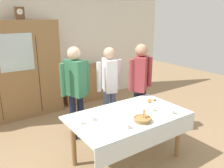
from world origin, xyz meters
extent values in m
plane|color=#997A56|center=(0.00, 0.00, 0.00)|extent=(12.00, 12.00, 0.00)
cube|color=silver|center=(0.00, 2.65, 1.35)|extent=(6.40, 0.10, 2.70)
cylinder|color=olive|center=(0.70, -0.55, 0.36)|extent=(0.07, 0.07, 0.72)
cylinder|color=olive|center=(-0.70, 0.15, 0.36)|extent=(0.07, 0.07, 0.72)
cylinder|color=olive|center=(0.70, 0.15, 0.36)|extent=(0.07, 0.07, 0.72)
cube|color=silver|center=(0.00, -0.20, 0.74)|extent=(1.68, 0.98, 0.03)
cube|color=silver|center=(0.00, -0.69, 0.60)|extent=(1.68, 0.01, 0.24)
cube|color=olive|center=(-0.90, 2.35, 1.01)|extent=(1.78, 0.45, 2.01)
cube|color=silver|center=(-0.90, 2.13, 1.41)|extent=(0.64, 0.01, 0.72)
cube|color=black|center=(-0.51, 2.13, 0.91)|extent=(0.01, 0.01, 1.61)
cube|color=brown|center=(-0.71, 2.35, 2.13)|extent=(0.18, 0.10, 0.24)
cylinder|color=white|center=(-0.71, 2.30, 2.16)|extent=(0.11, 0.01, 0.11)
cube|color=black|center=(-0.71, 2.30, 2.18)|extent=(0.00, 0.00, 0.04)
cube|color=black|center=(-0.69, 2.30, 2.16)|extent=(0.05, 0.00, 0.00)
cube|color=olive|center=(0.73, 2.41, 0.45)|extent=(1.18, 0.35, 0.89)
cube|color=#664C7A|center=(0.73, 2.41, 0.90)|extent=(0.12, 0.22, 0.02)
cube|color=#99332D|center=(0.73, 2.41, 0.93)|extent=(0.15, 0.20, 0.03)
cylinder|color=white|center=(-0.70, -0.09, 0.76)|extent=(0.13, 0.13, 0.01)
cylinder|color=white|center=(-0.70, -0.09, 0.79)|extent=(0.08, 0.08, 0.05)
torus|color=white|center=(-0.66, -0.09, 0.79)|extent=(0.04, 0.01, 0.04)
cylinder|color=#47230F|center=(-0.70, -0.09, 0.81)|extent=(0.06, 0.06, 0.01)
cylinder|color=white|center=(0.52, -0.54, 0.76)|extent=(0.13, 0.13, 0.01)
cylinder|color=white|center=(0.52, -0.54, 0.79)|extent=(0.08, 0.08, 0.05)
torus|color=white|center=(0.56, -0.54, 0.79)|extent=(0.04, 0.01, 0.04)
cylinder|color=#47230F|center=(0.52, -0.54, 0.81)|extent=(0.06, 0.06, 0.01)
cylinder|color=white|center=(-0.28, -0.53, 0.76)|extent=(0.13, 0.13, 0.01)
cylinder|color=white|center=(-0.28, -0.53, 0.79)|extent=(0.08, 0.08, 0.05)
torus|color=white|center=(-0.24, -0.53, 0.79)|extent=(0.04, 0.01, 0.04)
cylinder|color=#47230F|center=(-0.28, -0.53, 0.81)|extent=(0.06, 0.06, 0.01)
cylinder|color=white|center=(-0.52, -0.08, 0.76)|extent=(0.13, 0.13, 0.01)
cylinder|color=white|center=(-0.52, -0.08, 0.79)|extent=(0.08, 0.08, 0.05)
torus|color=white|center=(-0.48, -0.08, 0.79)|extent=(0.04, 0.01, 0.04)
cylinder|color=white|center=(0.37, -0.31, 0.76)|extent=(0.13, 0.13, 0.01)
cylinder|color=white|center=(0.37, -0.31, 0.79)|extent=(0.08, 0.08, 0.05)
torus|color=white|center=(0.41, -0.31, 0.79)|extent=(0.04, 0.01, 0.04)
cylinder|color=#47230F|center=(0.37, -0.31, 0.81)|extent=(0.06, 0.06, 0.01)
cylinder|color=#9E7542|center=(0.01, -0.49, 0.78)|extent=(0.22, 0.22, 0.05)
torus|color=#9E7542|center=(0.01, -0.49, 0.80)|extent=(0.24, 0.24, 0.02)
cylinder|color=tan|center=(0.04, -0.50, 0.85)|extent=(0.04, 0.04, 0.12)
cylinder|color=tan|center=(0.04, -0.49, 0.85)|extent=(0.04, 0.04, 0.12)
cylinder|color=tan|center=(0.04, -0.47, 0.85)|extent=(0.05, 0.02, 0.12)
cylinder|color=white|center=(0.60, -0.07, 0.76)|extent=(0.28, 0.28, 0.01)
ellipsoid|color=#BC7F3D|center=(0.66, -0.05, 0.78)|extent=(0.07, 0.05, 0.04)
ellipsoid|color=#BC7F3D|center=(0.59, -0.01, 0.78)|extent=(0.07, 0.05, 0.04)
ellipsoid|color=#BC7F3D|center=(0.54, -0.06, 0.78)|extent=(0.07, 0.05, 0.04)
cube|color=silver|center=(0.15, -0.18, 0.75)|extent=(0.10, 0.01, 0.00)
ellipsoid|color=silver|center=(0.20, -0.18, 0.76)|extent=(0.03, 0.02, 0.01)
cube|color=silver|center=(-0.29, -0.33, 0.75)|extent=(0.10, 0.01, 0.00)
ellipsoid|color=silver|center=(-0.24, -0.33, 0.76)|extent=(0.03, 0.02, 0.01)
cylinder|color=#191E38|center=(-0.38, 0.82, 0.40)|extent=(0.11, 0.11, 0.80)
cylinder|color=#191E38|center=(-0.23, 0.82, 0.40)|extent=(0.11, 0.11, 0.80)
cube|color=#33704C|center=(-0.31, 0.82, 1.10)|extent=(0.30, 0.40, 0.60)
sphere|color=#DBB293|center=(-0.31, 0.82, 1.51)|extent=(0.22, 0.22, 0.22)
cylinder|color=#33704C|center=(-0.53, 0.82, 1.10)|extent=(0.08, 0.08, 0.54)
cylinder|color=#33704C|center=(-0.09, 0.82, 1.10)|extent=(0.08, 0.08, 0.54)
cylinder|color=#191E38|center=(0.70, 0.43, 0.40)|extent=(0.11, 0.11, 0.81)
cylinder|color=#191E38|center=(0.85, 0.43, 0.40)|extent=(0.11, 0.11, 0.81)
cube|color=#933338|center=(0.77, 0.43, 1.11)|extent=(0.41, 0.38, 0.60)
sphere|color=tan|center=(0.77, 0.43, 1.52)|extent=(0.22, 0.22, 0.22)
cylinder|color=#933338|center=(0.55, 0.43, 1.11)|extent=(0.08, 0.08, 0.54)
cylinder|color=#933338|center=(0.99, 0.43, 1.11)|extent=(0.08, 0.08, 0.54)
cylinder|color=slate|center=(0.27, 0.78, 0.39)|extent=(0.11, 0.11, 0.77)
cylinder|color=slate|center=(0.42, 0.78, 0.39)|extent=(0.11, 0.11, 0.77)
cube|color=silver|center=(0.34, 0.78, 1.06)|extent=(0.31, 0.41, 0.58)
sphere|color=tan|center=(0.34, 0.78, 1.46)|extent=(0.21, 0.21, 0.21)
cylinder|color=silver|center=(0.12, 0.78, 1.06)|extent=(0.08, 0.08, 0.52)
cylinder|color=silver|center=(0.56, 0.78, 1.06)|extent=(0.08, 0.08, 0.52)
camera|label=1|loc=(-1.89, -2.53, 2.11)|focal=36.93mm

